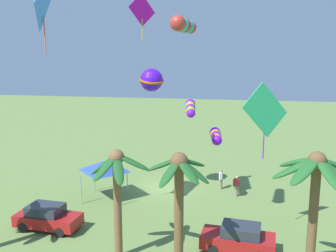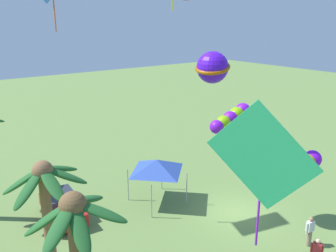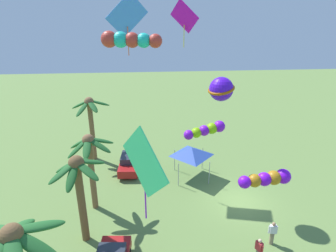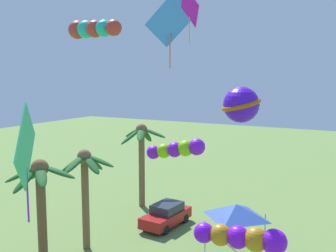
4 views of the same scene
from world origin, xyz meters
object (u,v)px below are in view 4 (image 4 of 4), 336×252
at_px(parked_car_0, 166,215).
at_px(festival_tent, 236,211).
at_px(kite_diamond_2, 25,148).
at_px(kite_tube_1, 177,149).
at_px(palm_tree_0, 85,176).
at_px(kite_diamond_4, 170,21).
at_px(kite_tube_0, 92,29).
at_px(palm_tree_3, 41,190).
at_px(palm_tree_2, 141,147).
at_px(kite_ball_3, 241,105).
at_px(kite_diamond_6, 190,7).
at_px(kite_tube_5, 242,238).

bearing_deg(parked_car_0, festival_tent, -107.66).
bearing_deg(kite_diamond_2, kite_tube_1, -38.67).
bearing_deg(palm_tree_0, kite_diamond_4, -29.24).
relative_size(kite_tube_0, kite_diamond_4, 0.67).
height_order(palm_tree_3, kite_diamond_4, kite_diamond_4).
bearing_deg(palm_tree_2, parked_car_0, -126.14).
height_order(palm_tree_0, palm_tree_2, palm_tree_2).
bearing_deg(palm_tree_2, festival_tent, -115.77).
bearing_deg(palm_tree_2, palm_tree_3, -174.25).
bearing_deg(kite_tube_1, kite_ball_3, -28.71).
relative_size(palm_tree_2, kite_tube_0, 2.09).
distance_m(palm_tree_2, kite_diamond_4, 9.93).
relative_size(palm_tree_3, festival_tent, 2.04).
height_order(kite_diamond_2, kite_ball_3, kite_ball_3).
bearing_deg(kite_diamond_6, parked_car_0, 38.85).
relative_size(kite_diamond_2, kite_tube_5, 1.33).
bearing_deg(palm_tree_0, parked_car_0, -24.15).
bearing_deg(festival_tent, palm_tree_0, 114.40).
height_order(palm_tree_3, kite_tube_5, palm_tree_3).
xyz_separation_m(palm_tree_3, kite_tube_5, (-1.10, -10.76, 0.13)).
relative_size(kite_tube_1, kite_diamond_6, 0.89).
relative_size(kite_tube_1, kite_diamond_2, 0.58).
relative_size(palm_tree_3, kite_tube_5, 1.81).
bearing_deg(kite_tube_5, kite_ball_3, 20.06).
bearing_deg(palm_tree_3, kite_ball_3, -69.27).
bearing_deg(kite_diamond_2, palm_tree_3, 42.55).
height_order(palm_tree_2, kite_ball_3, kite_ball_3).
bearing_deg(kite_diamond_4, palm_tree_2, 54.19).
xyz_separation_m(parked_car_0, kite_tube_5, (-9.52, -8.29, 3.64)).
bearing_deg(kite_diamond_2, palm_tree_2, 17.92).
relative_size(palm_tree_0, kite_tube_0, 1.91).
bearing_deg(kite_diamond_6, kite_diamond_4, 37.31).
bearing_deg(palm_tree_2, kite_diamond_6, -135.02).
bearing_deg(kite_ball_3, palm_tree_2, 53.36).
bearing_deg(palm_tree_3, kite_tube_5, -95.81).
distance_m(kite_tube_0, kite_diamond_6, 4.63).
bearing_deg(kite_tube_1, kite_tube_0, 91.47).
xyz_separation_m(palm_tree_0, kite_ball_3, (0.26, -8.98, 4.33)).
bearing_deg(parked_car_0, kite_diamond_4, -122.96).
bearing_deg(kite_tube_1, palm_tree_2, 38.86).
distance_m(palm_tree_3, kite_tube_1, 7.92).
height_order(kite_diamond_4, kite_tube_5, kite_diamond_4).
bearing_deg(kite_diamond_4, kite_diamond_6, -142.69).
xyz_separation_m(kite_tube_0, kite_ball_3, (3.13, -5.84, -3.34)).
bearing_deg(kite_diamond_6, festival_tent, -22.64).
height_order(festival_tent, kite_ball_3, kite_ball_3).
relative_size(parked_car_0, kite_tube_0, 1.32).
relative_size(parked_car_0, kite_ball_3, 1.64).
distance_m(palm_tree_3, kite_tube_0, 8.37).
distance_m(palm_tree_0, kite_diamond_2, 8.75).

